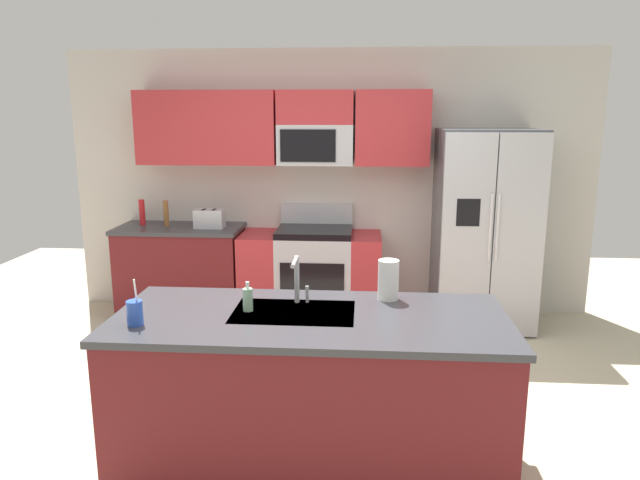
# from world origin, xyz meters

# --- Properties ---
(ground_plane) EXTENTS (9.00, 9.00, 0.00)m
(ground_plane) POSITION_xyz_m (0.00, 0.00, 0.00)
(ground_plane) COLOR beige
(ground_plane) RESTS_ON ground
(kitchen_wall_unit) EXTENTS (5.20, 0.43, 2.60)m
(kitchen_wall_unit) POSITION_xyz_m (-0.14, 2.08, 1.47)
(kitchen_wall_unit) COLOR beige
(kitchen_wall_unit) RESTS_ON ground
(back_counter) EXTENTS (1.22, 0.63, 0.90)m
(back_counter) POSITION_xyz_m (-1.46, 1.80, 0.45)
(back_counter) COLOR maroon
(back_counter) RESTS_ON ground
(range_oven) EXTENTS (1.36, 0.61, 1.10)m
(range_oven) POSITION_xyz_m (-0.16, 1.80, 0.44)
(range_oven) COLOR #B7BABF
(range_oven) RESTS_ON ground
(refrigerator) EXTENTS (0.90, 0.76, 1.85)m
(refrigerator) POSITION_xyz_m (1.47, 1.73, 0.93)
(refrigerator) COLOR #4C4F54
(refrigerator) RESTS_ON ground
(island_counter) EXTENTS (2.18, 0.93, 0.90)m
(island_counter) POSITION_xyz_m (0.06, -0.65, 0.45)
(island_counter) COLOR maroon
(island_counter) RESTS_ON ground
(toaster) EXTENTS (0.28, 0.16, 0.18)m
(toaster) POSITION_xyz_m (-1.14, 1.75, 0.99)
(toaster) COLOR #B7BABF
(toaster) RESTS_ON back_counter
(pepper_mill) EXTENTS (0.05, 0.05, 0.25)m
(pepper_mill) POSITION_xyz_m (-1.58, 1.80, 1.03)
(pepper_mill) COLOR brown
(pepper_mill) RESTS_ON back_counter
(bottle_red) EXTENTS (0.06, 0.06, 0.25)m
(bottle_red) POSITION_xyz_m (-1.85, 1.86, 1.03)
(bottle_red) COLOR red
(bottle_red) RESTS_ON back_counter
(sink_faucet) EXTENTS (0.08, 0.21, 0.28)m
(sink_faucet) POSITION_xyz_m (-0.03, -0.46, 1.07)
(sink_faucet) COLOR #B7BABF
(sink_faucet) RESTS_ON island_counter
(drink_cup_blue) EXTENTS (0.08, 0.08, 0.25)m
(drink_cup_blue) POSITION_xyz_m (-0.85, -0.87, 0.97)
(drink_cup_blue) COLOR blue
(drink_cup_blue) RESTS_ON island_counter
(soap_dispenser) EXTENTS (0.06, 0.06, 0.17)m
(soap_dispenser) POSITION_xyz_m (-0.30, -0.61, 0.97)
(soap_dispenser) COLOR #A5D8B2
(soap_dispenser) RESTS_ON island_counter
(paper_towel_roll) EXTENTS (0.12, 0.12, 0.24)m
(paper_towel_roll) POSITION_xyz_m (0.50, -0.33, 1.02)
(paper_towel_roll) COLOR white
(paper_towel_roll) RESTS_ON island_counter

